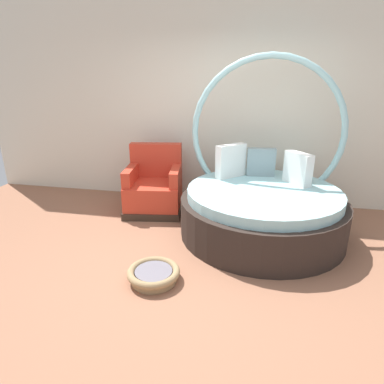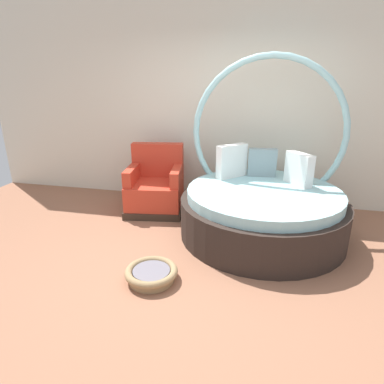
% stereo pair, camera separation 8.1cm
% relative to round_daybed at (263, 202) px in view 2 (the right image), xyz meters
% --- Properties ---
extents(ground_plane, '(8.00, 8.00, 0.02)m').
position_rel_round_daybed_xyz_m(ground_plane, '(-0.59, -1.04, -0.41)').
color(ground_plane, '#936047').
extents(back_wall, '(8.00, 0.12, 3.10)m').
position_rel_round_daybed_xyz_m(back_wall, '(-0.59, 1.12, 1.15)').
color(back_wall, silver).
rests_on(back_wall, ground_plane).
extents(round_daybed, '(2.00, 2.00, 2.15)m').
position_rel_round_daybed_xyz_m(round_daybed, '(0.00, 0.00, 0.00)').
color(round_daybed, '#2D231E').
rests_on(round_daybed, ground_plane).
extents(red_armchair, '(0.91, 0.91, 0.94)m').
position_rel_round_daybed_xyz_m(red_armchair, '(-1.54, 0.43, -0.07)').
color(red_armchair, '#38281E').
rests_on(red_armchair, ground_plane).
extents(pet_basket, '(0.51, 0.51, 0.13)m').
position_rel_round_daybed_xyz_m(pet_basket, '(-1.01, -1.29, -0.33)').
color(pet_basket, '#9E7F56').
rests_on(pet_basket, ground_plane).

